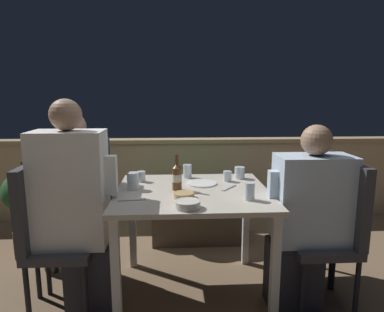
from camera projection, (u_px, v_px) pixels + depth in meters
ground_plane at (193, 292)px, 2.42m from camera, size 16.00×16.00×0.00m
parapet_wall at (185, 178)px, 3.83m from camera, size 9.00×0.18×0.89m
dining_table at (193, 204)px, 2.30m from camera, size 1.01×0.90×0.75m
planter_hedge at (199, 204)px, 3.23m from camera, size 0.88×0.47×0.64m
chair_left_near at (46, 227)px, 2.13m from camera, size 0.41×0.40×0.96m
person_white_polo at (77, 209)px, 2.12m from camera, size 0.50×0.26×1.36m
chair_left_far at (53, 211)px, 2.42m from camera, size 0.41×0.40×0.96m
person_navy_jumper at (81, 202)px, 2.42m from camera, size 0.51×0.26×1.26m
chair_right_near at (337, 223)px, 2.19m from camera, size 0.41×0.40×0.96m
person_blue_shirt at (306, 219)px, 2.17m from camera, size 0.52×0.26×1.20m
chair_right_far at (317, 207)px, 2.51m from camera, size 0.41×0.40×0.96m
beer_bottle at (177, 176)px, 2.27m from camera, size 0.07×0.07×0.24m
plate_0 at (201, 183)px, 2.43m from camera, size 0.22×0.22×0.01m
bowl_0 at (188, 204)px, 1.92m from camera, size 0.14×0.14×0.04m
bowl_1 at (184, 195)px, 2.11m from camera, size 0.13×0.13×0.03m
glass_cup_0 at (133, 181)px, 2.29m from camera, size 0.08×0.08×0.12m
glass_cup_1 at (141, 176)px, 2.50m from camera, size 0.06×0.06×0.08m
glass_cup_2 at (240, 173)px, 2.59m from camera, size 0.08×0.08×0.09m
glass_cup_3 at (187, 171)px, 2.61m from camera, size 0.07×0.07×0.10m
glass_cup_4 at (227, 176)px, 2.51m from camera, size 0.06×0.06×0.08m
glass_cup_5 at (250, 191)px, 2.07m from camera, size 0.06×0.06×0.11m
fork_0 at (132, 200)px, 2.06m from camera, size 0.17×0.04×0.01m
fork_1 at (229, 188)px, 2.33m from camera, size 0.12×0.15×0.01m
potted_plant at (28, 203)px, 2.95m from camera, size 0.40×0.40×0.74m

